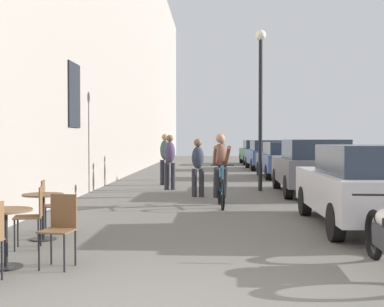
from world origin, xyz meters
TOP-DOWN VIEW (x-y plane):
  - building_facade_left at (-3.45, 14.00)m, footprint 0.54×68.00m
  - cafe_table_near at (-2.08, 1.73)m, footprint 0.64×0.64m
  - cafe_chair_near_toward_wall at (-1.43, 1.81)m, footprint 0.43×0.43m
  - cafe_table_mid at (-2.20, 3.50)m, footprint 0.64×0.64m
  - cafe_chair_mid_toward_street at (-2.13, 2.84)m, footprint 0.46×0.46m
  - cafe_chair_mid_toward_wall at (-2.27, 4.06)m, footprint 0.44×0.44m
  - cyclist_on_bicycle at (0.65, 7.68)m, footprint 0.52×1.76m
  - pedestrian_near at (0.06, 9.64)m, footprint 0.38×0.30m
  - pedestrian_mid at (-0.87, 11.59)m, footprint 0.37×0.28m
  - pedestrian_far at (-1.17, 13.24)m, footprint 0.37×0.29m
  - pedestrian_furthest at (0.85, 15.75)m, footprint 0.37×0.29m
  - street_lamp at (1.93, 11.39)m, footprint 0.32×0.32m
  - parked_car_nearest at (3.15, 4.78)m, footprint 1.78×4.17m
  - parked_car_second at (3.31, 10.50)m, footprint 1.93×4.44m
  - parked_car_third at (3.34, 16.78)m, footprint 1.84×4.16m
  - parked_car_fourth at (3.25, 22.60)m, footprint 1.91×4.33m
  - parked_car_fifth at (3.21, 28.16)m, footprint 1.89×4.30m

SIDE VIEW (x-z plane):
  - cafe_chair_near_toward_wall at x=-1.43m, z-range 0.07..0.96m
  - cafe_chair_mid_toward_street at x=-2.13m, z-range 0.07..0.96m
  - cafe_chair_mid_toward_wall at x=-2.27m, z-range 0.07..0.96m
  - cafe_table_near at x=-2.08m, z-range 0.16..0.88m
  - cafe_table_mid at x=-2.20m, z-range 0.16..0.88m
  - parked_car_third at x=3.34m, z-range 0.03..1.49m
  - parked_car_nearest at x=3.15m, z-range 0.03..1.51m
  - parked_car_fifth at x=3.21m, z-range 0.03..1.55m
  - parked_car_fourth at x=3.25m, z-range 0.03..1.55m
  - cyclist_on_bicycle at x=0.65m, z-range -0.06..1.68m
  - parked_car_second at x=3.31m, z-range 0.03..1.60m
  - pedestrian_near at x=0.06m, z-range 0.10..1.69m
  - pedestrian_furthest at x=0.85m, z-range 0.10..1.77m
  - pedestrian_mid at x=-0.87m, z-range 0.11..1.82m
  - pedestrian_far at x=-1.17m, z-range 0.11..1.87m
  - street_lamp at x=1.93m, z-range 0.66..5.56m
  - building_facade_left at x=-3.45m, z-range 0.00..12.77m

